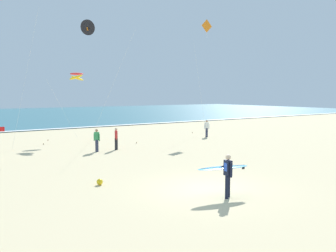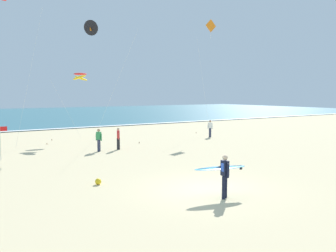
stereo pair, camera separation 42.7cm
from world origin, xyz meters
The scene contains 10 objects.
ground_plane centered at (0.00, 0.00, 0.00)m, with size 160.00×160.00×0.00m, color beige.
shoreline_foam centered at (0.00, 28.49, 0.09)m, with size 160.00×0.94×0.01m, color white.
surfer_lead centered at (-0.15, -1.10, 1.04)m, with size 2.29×1.12×1.71m.
kite_delta_charcoal_far centered at (1.30, 16.64, 9.36)m, with size 3.41×3.59×10.02m.
kite_diamond_amber_high centered at (14.02, 16.87, 10.55)m, with size 2.44×0.09×11.57m.
kite_arc_scarlet_close centered at (0.84, 18.37, 5.49)m, with size 3.33×2.65×5.82m.
bystander_green_top centered at (-0.19, 11.67, 0.81)m, with size 0.32×0.44×1.59m.
bystander_red_top centered at (1.30, 11.70, 0.81)m, with size 0.29×0.47×1.59m.
bystander_white_top centered at (11.48, 13.67, 0.81)m, with size 0.47×0.28×1.59m.
beach_ball centered at (-3.54, 3.29, 0.14)m, with size 0.28×0.28×0.28m, color yellow.
Camera 1 is at (-9.46, -10.85, 4.04)m, focal length 37.07 mm.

